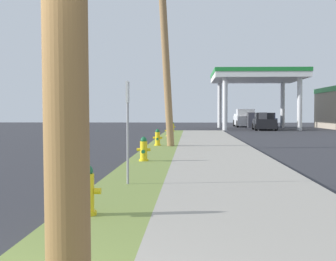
{
  "coord_description": "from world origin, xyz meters",
  "views": [
    {
      "loc": [
        1.96,
        -3.5,
        1.6
      ],
      "look_at": [
        1.18,
        14.97,
        0.97
      ],
      "focal_mm": 56.37,
      "sensor_mm": 36.0,
      "label": 1
    }
  ],
  "objects_px": {
    "utility_pole_midground": "(164,29)",
    "truck_white_at_forecourt": "(244,119)",
    "fire_hydrant_third": "(158,138)",
    "car_navy_by_near_pump": "(266,121)",
    "fire_hydrant_second": "(144,150)",
    "fire_hydrant_fourth": "(168,131)",
    "car_black_by_far_pump": "(264,122)",
    "street_sign_post": "(128,111)",
    "fire_hydrant_fifth": "(173,127)",
    "fire_hydrant_nearest": "(86,193)"
  },
  "relations": [
    {
      "from": "utility_pole_midground",
      "to": "truck_white_at_forecourt",
      "type": "distance_m",
      "value": 36.72
    },
    {
      "from": "fire_hydrant_third",
      "to": "car_navy_by_near_pump",
      "type": "height_order",
      "value": "car_navy_by_near_pump"
    },
    {
      "from": "fire_hydrant_second",
      "to": "truck_white_at_forecourt",
      "type": "xyz_separation_m",
      "value": [
        7.45,
        42.93,
        0.47
      ]
    },
    {
      "from": "fire_hydrant_fourth",
      "to": "car_black_by_far_pump",
      "type": "height_order",
      "value": "car_black_by_far_pump"
    },
    {
      "from": "street_sign_post",
      "to": "car_navy_by_near_pump",
      "type": "xyz_separation_m",
      "value": [
        9.16,
        44.09,
        -0.91
      ]
    },
    {
      "from": "fire_hydrant_fourth",
      "to": "car_black_by_far_pump",
      "type": "xyz_separation_m",
      "value": [
        8.07,
        15.12,
        0.28
      ]
    },
    {
      "from": "car_black_by_far_pump",
      "to": "fire_hydrant_second",
      "type": "bearing_deg",
      "value": -104.25
    },
    {
      "from": "car_black_by_far_pump",
      "to": "street_sign_post",
      "type": "bearing_deg",
      "value": -102.15
    },
    {
      "from": "fire_hydrant_second",
      "to": "fire_hydrant_fourth",
      "type": "distance_m",
      "value": 16.81
    },
    {
      "from": "fire_hydrant_second",
      "to": "car_navy_by_near_pump",
      "type": "relative_size",
      "value": 0.16
    },
    {
      "from": "fire_hydrant_second",
      "to": "fire_hydrant_fifth",
      "type": "xyz_separation_m",
      "value": [
        0.04,
        25.23,
        0.0
      ]
    },
    {
      "from": "fire_hydrant_fifth",
      "to": "street_sign_post",
      "type": "bearing_deg",
      "value": -89.84
    },
    {
      "from": "fire_hydrant_third",
      "to": "utility_pole_midground",
      "type": "bearing_deg",
      "value": -46.69
    },
    {
      "from": "car_navy_by_near_pump",
      "to": "fire_hydrant_fifth",
      "type": "bearing_deg",
      "value": -124.0
    },
    {
      "from": "fire_hydrant_second",
      "to": "truck_white_at_forecourt",
      "type": "relative_size",
      "value": 0.14
    },
    {
      "from": "fire_hydrant_nearest",
      "to": "car_navy_by_near_pump",
      "type": "xyz_separation_m",
      "value": [
        9.37,
        47.41,
        0.28
      ]
    },
    {
      "from": "car_navy_by_near_pump",
      "to": "truck_white_at_forecourt",
      "type": "xyz_separation_m",
      "value": [
        -1.84,
        4.0,
        0.19
      ]
    },
    {
      "from": "fire_hydrant_fourth",
      "to": "street_sign_post",
      "type": "xyz_separation_m",
      "value": [
        0.08,
        -21.96,
        1.19
      ]
    },
    {
      "from": "fire_hydrant_second",
      "to": "car_navy_by_near_pump",
      "type": "height_order",
      "value": "car_navy_by_near_pump"
    },
    {
      "from": "fire_hydrant_second",
      "to": "fire_hydrant_fifth",
      "type": "distance_m",
      "value": 25.23
    },
    {
      "from": "fire_hydrant_third",
      "to": "car_black_by_far_pump",
      "type": "relative_size",
      "value": 0.16
    },
    {
      "from": "car_navy_by_near_pump",
      "to": "car_black_by_far_pump",
      "type": "relative_size",
      "value": 1.0
    },
    {
      "from": "fire_hydrant_third",
      "to": "fire_hydrant_fifth",
      "type": "relative_size",
      "value": 1.0
    },
    {
      "from": "fire_hydrant_fourth",
      "to": "car_black_by_far_pump",
      "type": "distance_m",
      "value": 17.14
    },
    {
      "from": "fire_hydrant_fourth",
      "to": "truck_white_at_forecourt",
      "type": "distance_m",
      "value": 27.15
    },
    {
      "from": "fire_hydrant_fifth",
      "to": "utility_pole_midground",
      "type": "distance_m",
      "value": 18.67
    },
    {
      "from": "fire_hydrant_second",
      "to": "fire_hydrant_third",
      "type": "bearing_deg",
      "value": 90.32
    },
    {
      "from": "fire_hydrant_nearest",
      "to": "street_sign_post",
      "type": "relative_size",
      "value": 0.35
    },
    {
      "from": "utility_pole_midground",
      "to": "fire_hydrant_third",
      "type": "bearing_deg",
      "value": 133.31
    },
    {
      "from": "fire_hydrant_third",
      "to": "fire_hydrant_fifth",
      "type": "xyz_separation_m",
      "value": [
        0.08,
        17.71,
        0.0
      ]
    },
    {
      "from": "fire_hydrant_nearest",
      "to": "car_black_by_far_pump",
      "type": "distance_m",
      "value": 41.23
    },
    {
      "from": "fire_hydrant_third",
      "to": "street_sign_post",
      "type": "relative_size",
      "value": 0.35
    },
    {
      "from": "fire_hydrant_third",
      "to": "utility_pole_midground",
      "type": "height_order",
      "value": "utility_pole_midground"
    },
    {
      "from": "fire_hydrant_third",
      "to": "fire_hydrant_fifth",
      "type": "height_order",
      "value": "same"
    },
    {
      "from": "fire_hydrant_fourth",
      "to": "car_navy_by_near_pump",
      "type": "distance_m",
      "value": 23.98
    },
    {
      "from": "car_navy_by_near_pump",
      "to": "car_black_by_far_pump",
      "type": "xyz_separation_m",
      "value": [
        -1.18,
        -7.0,
        0.0
      ]
    },
    {
      "from": "fire_hydrant_fourth",
      "to": "street_sign_post",
      "type": "height_order",
      "value": "street_sign_post"
    },
    {
      "from": "fire_hydrant_fifth",
      "to": "fire_hydrant_nearest",
      "type": "bearing_deg",
      "value": -90.2
    },
    {
      "from": "fire_hydrant_third",
      "to": "street_sign_post",
      "type": "distance_m",
      "value": 12.73
    },
    {
      "from": "fire_hydrant_fourth",
      "to": "utility_pole_midground",
      "type": "bearing_deg",
      "value": -88.68
    },
    {
      "from": "fire_hydrant_second",
      "to": "fire_hydrant_fourth",
      "type": "xyz_separation_m",
      "value": [
        0.05,
        16.81,
        0.0
      ]
    },
    {
      "from": "car_navy_by_near_pump",
      "to": "street_sign_post",
      "type": "bearing_deg",
      "value": -101.74
    },
    {
      "from": "fire_hydrant_second",
      "to": "utility_pole_midground",
      "type": "relative_size",
      "value": 0.07
    },
    {
      "from": "fire_hydrant_fourth",
      "to": "car_black_by_far_pump",
      "type": "relative_size",
      "value": 0.16
    },
    {
      "from": "fire_hydrant_fifth",
      "to": "car_black_by_far_pump",
      "type": "bearing_deg",
      "value": 39.74
    },
    {
      "from": "fire_hydrant_third",
      "to": "utility_pole_midground",
      "type": "xyz_separation_m",
      "value": [
        0.31,
        -0.33,
        4.82
      ]
    },
    {
      "from": "fire_hydrant_second",
      "to": "truck_white_at_forecourt",
      "type": "distance_m",
      "value": 43.58
    },
    {
      "from": "utility_pole_midground",
      "to": "street_sign_post",
      "type": "bearing_deg",
      "value": -90.66
    },
    {
      "from": "street_sign_post",
      "to": "truck_white_at_forecourt",
      "type": "relative_size",
      "value": 0.39
    },
    {
      "from": "fire_hydrant_fourth",
      "to": "utility_pole_midground",
      "type": "relative_size",
      "value": 0.07
    }
  ]
}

